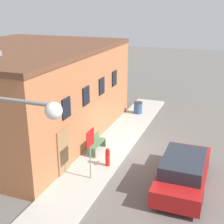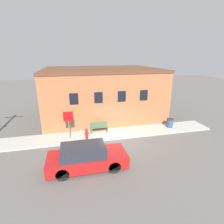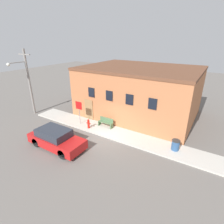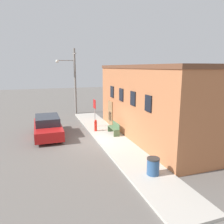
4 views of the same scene
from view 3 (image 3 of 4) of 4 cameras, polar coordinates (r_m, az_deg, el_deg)
The scene contains 9 objects.
ground_plane at distance 14.96m, azimuth -2.28°, elevation -8.39°, with size 80.00×80.00×0.00m, color #66605B.
sidewalk at distance 15.69m, azimuth -0.12°, elevation -6.51°, with size 17.64×2.11×0.13m.
brick_building at distance 19.18m, azimuth 8.89°, elevation 6.82°, with size 11.66×8.89×5.11m.
fire_hydrant at distance 16.14m, azimuth -7.67°, elevation -3.81°, with size 0.43×0.21×0.88m.
stop_sign at distance 16.65m, azimuth -10.73°, elevation 1.17°, with size 0.73×0.06×2.25m.
bench at distance 16.31m, azimuth -2.05°, elevation -3.39°, with size 1.44×0.44×0.85m.
trash_bin at distance 13.88m, azimuth 20.02°, elevation -10.08°, with size 0.59×0.59×0.79m.
utility_pole at distance 20.42m, azimuth -25.89°, elevation 9.37°, with size 1.80×2.04×6.87m.
parked_car at distance 14.14m, azimuth -17.82°, elevation -8.28°, with size 4.59×1.86×1.45m.
Camera 3 is at (7.25, -10.56, 7.73)m, focal length 28.00 mm.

